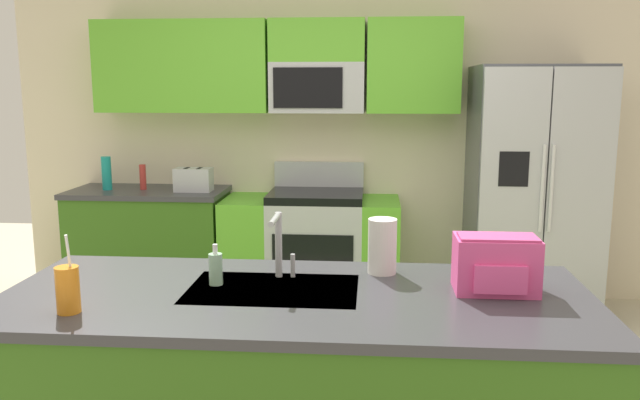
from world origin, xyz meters
TOP-DOWN VIEW (x-y plane):
  - kitchen_wall_unit at (-0.14, 2.08)m, footprint 5.20×0.43m
  - back_counter at (-1.46, 1.80)m, footprint 1.22×0.63m
  - range_oven at (-0.16, 1.80)m, footprint 1.36×0.61m
  - refrigerator at (1.49, 1.73)m, footprint 0.90×0.76m
  - island_counter at (0.01, -0.66)m, footprint 2.33×0.96m
  - toaster at (-1.07, 1.75)m, footprint 0.28×0.16m
  - pepper_mill at (-1.49, 1.80)m, footprint 0.05×0.05m
  - bottle_teal at (-1.77, 1.76)m, footprint 0.07×0.07m
  - sink_faucet at (-0.08, -0.47)m, footprint 0.08×0.21m
  - drink_cup_orange at (-0.78, -0.94)m, footprint 0.08×0.08m
  - soap_dispenser at (-0.33, -0.57)m, footprint 0.06×0.06m
  - paper_towel_roll at (0.35, -0.35)m, footprint 0.12×0.12m
  - backpack at (0.80, -0.57)m, footprint 0.32×0.22m

SIDE VIEW (x-z plane):
  - range_oven at x=-0.16m, z-range -0.11..0.99m
  - back_counter at x=-1.46m, z-range 0.00..0.90m
  - island_counter at x=0.01m, z-range 0.00..0.90m
  - refrigerator at x=1.49m, z-range 0.00..1.85m
  - soap_dispenser at x=-0.33m, z-range 0.88..1.05m
  - drink_cup_orange at x=-0.78m, z-range 0.84..1.13m
  - toaster at x=-1.07m, z-range 0.90..1.08m
  - pepper_mill at x=-1.49m, z-range 0.90..1.10m
  - backpack at x=0.80m, z-range 0.90..1.13m
  - paper_towel_roll at x=0.35m, z-range 0.90..1.14m
  - bottle_teal at x=-1.77m, z-range 0.90..1.16m
  - sink_faucet at x=-0.08m, z-range 0.93..1.21m
  - kitchen_wall_unit at x=-0.14m, z-range 0.17..2.77m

